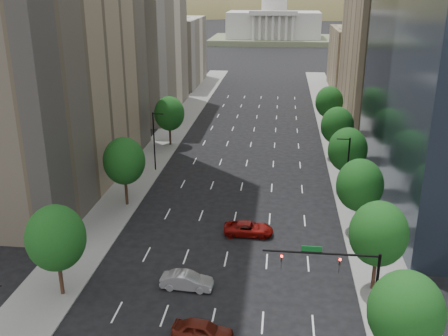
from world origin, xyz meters
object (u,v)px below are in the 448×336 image
at_px(car_red_far, 248,229).
at_px(capitol, 274,24).
at_px(traffic_signal, 346,273).
at_px(car_silver, 187,281).
at_px(car_maroon, 203,331).

bearing_deg(car_red_far, capitol, -0.93).
distance_m(traffic_signal, car_red_far, 18.38).
relative_size(traffic_signal, car_red_far, 1.65).
bearing_deg(car_silver, traffic_signal, -105.01).
bearing_deg(capitol, traffic_signal, -87.26).
bearing_deg(car_silver, capitol, 1.81).
height_order(capitol, car_red_far, capitol).
bearing_deg(car_maroon, car_red_far, -0.48).
bearing_deg(car_red_far, car_silver, 155.09).
height_order(car_maroon, car_red_far, car_maroon).
distance_m(traffic_signal, car_maroon, 12.11).
distance_m(car_maroon, car_red_far, 18.47).
bearing_deg(car_silver, car_red_far, -20.84).
bearing_deg(traffic_signal, car_silver, 162.38).
bearing_deg(traffic_signal, car_maroon, -166.23).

